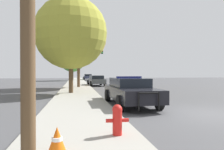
# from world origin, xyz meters

# --- Properties ---
(ground_plane) EXTENTS (110.00, 110.00, 0.00)m
(ground_plane) POSITION_xyz_m (0.00, 0.00, 0.00)
(ground_plane) COLOR #474749
(sidewalk_left) EXTENTS (3.00, 110.00, 0.13)m
(sidewalk_left) POSITION_xyz_m (-5.10, 0.00, 0.07)
(sidewalk_left) COLOR #99968C
(sidewalk_left) RESTS_ON ground_plane
(police_car) EXTENTS (2.13, 5.31, 1.47)m
(police_car) POSITION_xyz_m (-2.49, 2.78, 0.75)
(police_car) COLOR black
(police_car) RESTS_ON ground_plane
(fire_hydrant) EXTENTS (0.56, 0.25, 0.76)m
(fire_hydrant) POSITION_xyz_m (-4.21, -2.80, 0.53)
(fire_hydrant) COLOR red
(fire_hydrant) RESTS_ON sidewalk_left
(traffic_light) EXTENTS (3.85, 0.35, 5.45)m
(traffic_light) POSITION_xyz_m (-3.33, 25.57, 3.97)
(traffic_light) COLOR #424247
(traffic_light) RESTS_ON sidewalk_left
(car_background_midblock) EXTENTS (2.15, 4.22, 1.28)m
(car_background_midblock) POSITION_xyz_m (-2.71, 18.85, 0.69)
(car_background_midblock) COLOR #474C51
(car_background_midblock) RESTS_ON ground_plane
(car_background_distant) EXTENTS (1.93, 4.31, 1.27)m
(car_background_distant) POSITION_xyz_m (-2.66, 39.09, 0.69)
(car_background_distant) COLOR #333856
(car_background_distant) RESTS_ON ground_plane
(tree_sidewalk_far) EXTENTS (5.11, 5.11, 6.73)m
(tree_sidewalk_far) POSITION_xyz_m (-5.88, 36.32, 4.29)
(tree_sidewalk_far) COLOR #4C3823
(tree_sidewalk_far) RESTS_ON sidewalk_left
(tree_sidewalk_mid) EXTENTS (5.96, 5.96, 8.35)m
(tree_sidewalk_mid) POSITION_xyz_m (-4.93, 15.18, 5.49)
(tree_sidewalk_mid) COLOR brown
(tree_sidewalk_mid) RESTS_ON sidewalk_left
(tree_sidewalk_near) EXTENTS (5.46, 5.46, 7.23)m
(tree_sidewalk_near) POSITION_xyz_m (-5.58, 8.64, 4.63)
(tree_sidewalk_near) COLOR #4C3823
(tree_sidewalk_near) RESTS_ON sidewalk_left
(traffic_cone) EXTENTS (0.37, 0.37, 0.51)m
(traffic_cone) POSITION_xyz_m (-5.57, -3.82, 0.39)
(traffic_cone) COLOR orange
(traffic_cone) RESTS_ON sidewalk_left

